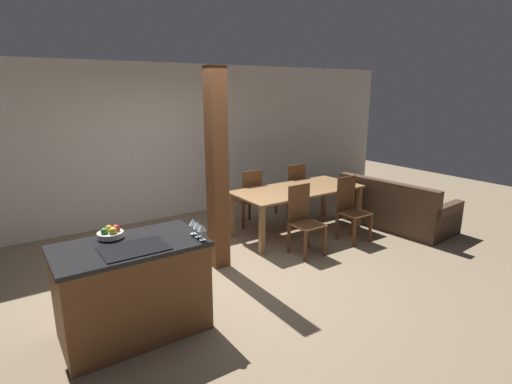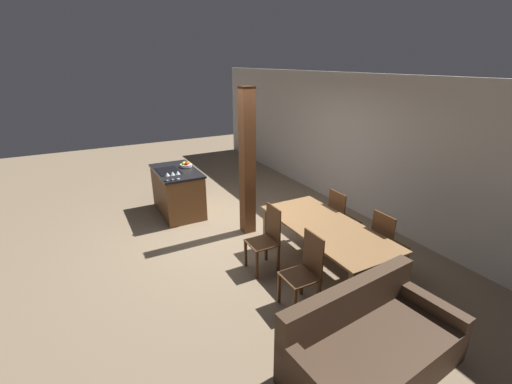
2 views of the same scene
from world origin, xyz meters
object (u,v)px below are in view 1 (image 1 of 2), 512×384
Objects in this scene: fruit_bowl at (111,233)px; wine_glass_far at (193,222)px; dining_chair_near_left at (303,219)px; timber_post at (217,171)px; dining_table at (298,193)px; dining_chair_far_right at (293,189)px; kitchen_island at (133,289)px; wine_glass_middle at (197,225)px; dining_chair_far_left at (249,197)px; wine_glass_near at (202,228)px; dining_chair_near_right at (351,208)px; couch at (395,210)px.

wine_glass_far is (0.68, -0.36, 0.08)m from fruit_bowl.
wine_glass_far reaches higher than fruit_bowl.
dining_chair_near_left is 1.45m from timber_post.
dining_table is 2.15× the size of dining_chair_far_right.
kitchen_island is 0.85m from wine_glass_middle.
timber_post is at bearing 22.88° from fruit_bowl.
wine_glass_middle reaches higher than dining_chair_far_left.
wine_glass_near and wine_glass_middle have the same top height.
wine_glass_far is at bearing -27.67° from fruit_bowl.
timber_post is at bearing 53.12° from wine_glass_middle.
wine_glass_middle is 0.16× the size of dining_chair_near_right.
couch is at bearing 12.34° from wine_glass_near.
dining_chair_far_left is 1.00× the size of dining_chair_far_right.
fruit_bowl is 0.82m from wine_glass_middle.
dining_chair_far_left is 2.49m from couch.
wine_glass_middle reaches higher than dining_chair_far_right.
wine_glass_far reaches higher than dining_table.
wine_glass_middle is 2.21m from dining_chair_near_left.
dining_chair_far_left is at bearing 42.81° from timber_post.
couch is (1.11, 0.01, -0.23)m from dining_chair_near_right.
dining_chair_near_right and dining_chair_far_left have the same top height.
fruit_bowl is 4.80m from couch.
dining_table is at bearing 22.55° from kitchen_island.
dining_chair_far_right is (3.53, 1.97, 0.05)m from kitchen_island.
dining_chair_near_right is 2.29m from timber_post.
dining_chair_far_left is (2.00, 2.18, -0.53)m from wine_glass_middle.
dining_chair_near_left is (2.00, 0.78, -0.53)m from wine_glass_middle.
dining_chair_far_left is at bearing 48.70° from wine_glass_near.
dining_chair_near_left and dining_chair_far_right have the same top height.
wine_glass_middle is at bearing -90.00° from wine_glass_far.
dining_chair_far_left is 0.52× the size of couch.
wine_glass_middle is (0.59, -0.21, 0.58)m from kitchen_island.
timber_post is (-2.13, -1.10, 0.77)m from dining_chair_far_right.
wine_glass_near is at bearing -147.45° from dining_table.
kitchen_island is 8.61× the size of wine_glass_near.
wine_glass_near reaches higher than dining_table.
kitchen_island is at bearing -68.26° from fruit_bowl.
timber_post is (0.81, 1.18, 0.24)m from wine_glass_near.
dining_table is at bearing 56.00° from dining_chair_far_right.
timber_post reaches higher than couch.
dining_chair_far_left and dining_chair_far_right have the same top height.
dining_chair_far_right is at bearing 29.16° from kitchen_island.
dining_table is (3.15, 1.03, -0.30)m from fruit_bowl.
dining_chair_far_right is at bearing 33.74° from couch.
wine_glass_middle is (0.00, 0.09, 0.00)m from wine_glass_near.
wine_glass_near is at bearing 48.70° from dining_chair_far_left.
dining_chair_far_left is at bearing 0.00° from dining_chair_far_right.
couch is at bearing 7.10° from kitchen_island.
dining_chair_near_left reaches higher than couch.
fruit_bowl is 0.13× the size of couch.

